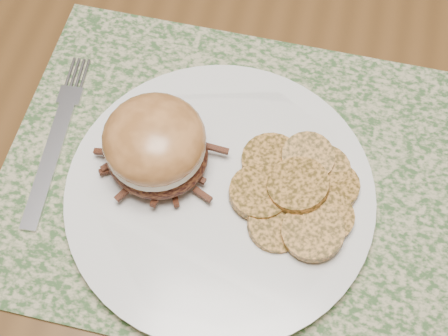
# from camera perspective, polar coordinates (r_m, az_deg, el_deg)

# --- Properties ---
(ground) EXTENTS (3.50, 3.50, 0.00)m
(ground) POSITION_cam_1_polar(r_m,az_deg,el_deg) (1.37, 4.21, -5.95)
(ground) COLOR brown
(ground) RESTS_ON ground
(dining_table) EXTENTS (1.50, 0.90, 0.75)m
(dining_table) POSITION_cam_1_polar(r_m,az_deg,el_deg) (0.79, 7.48, 12.29)
(dining_table) COLOR brown
(dining_table) RESTS_ON ground
(placemat) EXTENTS (0.45, 0.33, 0.00)m
(placemat) POSITION_cam_1_polar(r_m,az_deg,el_deg) (0.58, 2.06, -1.11)
(placemat) COLOR #35552B
(placemat) RESTS_ON dining_table
(dinner_plate) EXTENTS (0.26, 0.26, 0.02)m
(dinner_plate) POSITION_cam_1_polar(r_m,az_deg,el_deg) (0.56, -0.37, -2.46)
(dinner_plate) COLOR silver
(dinner_plate) RESTS_ON placemat
(pork_sandwich) EXTENTS (0.11, 0.11, 0.07)m
(pork_sandwich) POSITION_cam_1_polar(r_m,az_deg,el_deg) (0.54, -6.30, 2.08)
(pork_sandwich) COLOR black
(pork_sandwich) RESTS_ON dinner_plate
(roasted_potatoes) EXTENTS (0.13, 0.14, 0.03)m
(roasted_potatoes) POSITION_cam_1_polar(r_m,az_deg,el_deg) (0.55, 7.13, -2.05)
(roasted_potatoes) COLOR #BB7C37
(roasted_potatoes) RESTS_ON dinner_plate
(fork) EXTENTS (0.03, 0.19, 0.00)m
(fork) POSITION_cam_1_polar(r_m,az_deg,el_deg) (0.61, -15.01, 2.71)
(fork) COLOR #B5B5BC
(fork) RESTS_ON placemat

